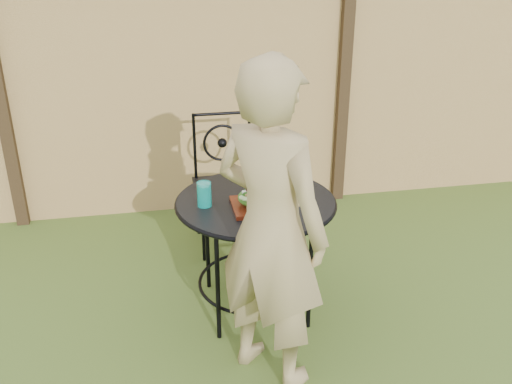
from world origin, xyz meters
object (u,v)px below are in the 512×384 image
patio_chair (226,179)px  salad_plate (257,206)px  patio_table (256,221)px  diner (271,230)px

patio_chair → salad_plate: patio_chair is taller
patio_table → salad_plate: salad_plate is taller
diner → patio_table: bearing=-45.7°
salad_plate → patio_chair: bearing=92.6°
patio_table → diner: diner is taller
patio_chair → diner: (0.02, -1.42, 0.33)m
patio_chair → diner: bearing=-89.2°
patio_table → salad_plate: 0.18m
patio_chair → salad_plate: 0.98m
patio_table → patio_chair: 0.86m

